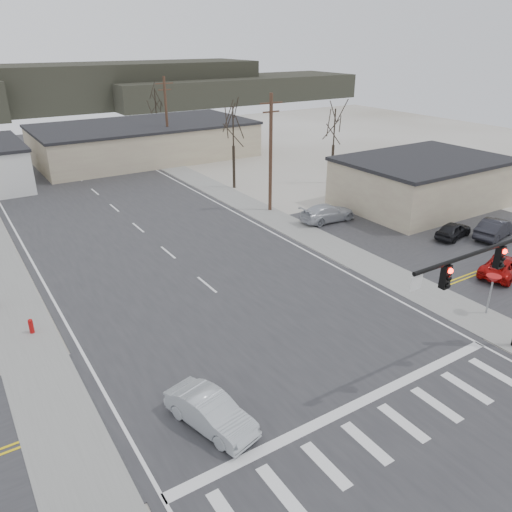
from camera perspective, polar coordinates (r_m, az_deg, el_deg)
The scene contains 24 objects.
ground at distance 25.26m, azimuth 2.91°, elevation -10.35°, with size 140.00×140.00×0.00m, color silver.
main_road at distance 37.01m, azimuth -10.63°, elevation 0.90°, with size 18.00×110.00×0.05m, color #2A2A2D.
cross_road at distance 25.25m, azimuth 2.91°, elevation -10.31°, with size 90.00×10.00×0.04m, color #2A2A2D.
parking_lot at distance 42.06m, azimuth 20.72°, elevation 2.55°, with size 18.00×20.00×0.03m, color #2A2A2D.
sidewalk_right at distance 45.68m, azimuth -0.75°, elevation 5.77°, with size 3.00×90.00×0.06m, color gray.
traffic_signal_mast at distance 24.76m, azimuth 27.04°, elevation -1.51°, with size 8.95×0.43×7.20m.
fire_hydrant at distance 28.51m, azimuth -24.31°, elevation -7.31°, with size 0.24×0.24×0.87m.
yield_sign at distance 29.89m, azimuth 25.46°, elevation -2.56°, with size 0.80×0.80×2.35m.
building_right_far at distance 65.96m, azimuth -12.61°, elevation 12.75°, with size 26.30×14.30×4.30m.
building_lot at distance 47.94m, azimuth 18.43°, elevation 8.08°, with size 14.30×10.30×4.30m.
upole_right_a at distance 43.19m, azimuth 1.68°, elevation 11.84°, with size 2.20×0.30×10.00m.
upole_right_b at distance 62.33m, azimuth -10.17°, elevation 15.20°, with size 2.20×0.30×10.00m.
tree_right_mid at distance 50.24m, azimuth -2.63°, elevation 14.34°, with size 3.74×3.74×8.33m.
tree_right_far at distance 74.61m, azimuth -11.42°, elevation 16.75°, with size 3.52×3.52×7.84m.
tree_lot at distance 52.58m, azimuth 8.94°, elevation 14.12°, with size 3.52×3.52×7.84m.
hill_center at distance 116.56m, azimuth -19.94°, elevation 17.72°, with size 80.00×18.00×9.00m, color #333026.
hill_right at distance 124.26m, azimuth -2.51°, elevation 18.51°, with size 60.00×18.00×5.50m, color #333026.
sedan_crossing at distance 20.49m, azimuth -5.22°, elevation -17.31°, with size 1.44×4.13×1.36m, color #ADB4B9.
car_far_a at distance 61.66m, azimuth -18.24°, elevation 10.11°, with size 2.12×5.22×1.51m, color black.
car_far_b at distance 66.25m, azimuth -21.37°, elevation 10.44°, with size 1.45×3.61×1.23m, color black.
car_parked_red at distance 35.75m, azimuth 26.35°, elevation -1.07°, with size 1.98×4.29×1.19m, color #A30A08.
car_parked_dark_a at distance 40.87m, azimuth 21.63°, elevation 2.76°, with size 1.46×3.64×1.24m, color black.
car_parked_dark_b at distance 42.23m, azimuth 25.70°, elevation 2.89°, with size 1.58×4.53×1.49m, color black.
car_parked_silver at distance 41.97m, azimuth 8.19°, elevation 4.89°, with size 1.97×4.86×1.41m, color #ACB0B8.
Camera 1 is at (-12.32, -16.90, 14.17)m, focal length 35.00 mm.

